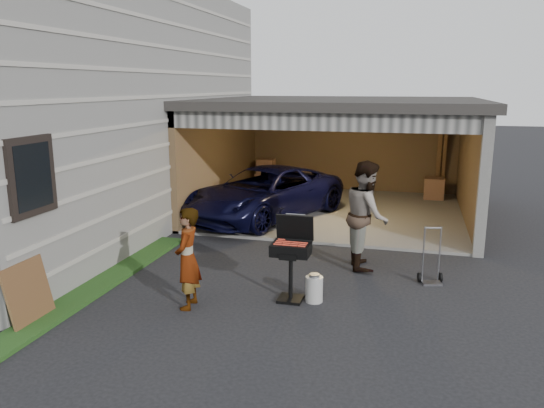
{
  "coord_description": "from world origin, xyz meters",
  "views": [
    {
      "loc": [
        2.62,
        -6.89,
        3.23
      ],
      "look_at": [
        0.2,
        2.03,
        1.15
      ],
      "focal_mm": 35.0,
      "sensor_mm": 36.0,
      "label": 1
    }
  ],
  "objects": [
    {
      "name": "ground",
      "position": [
        0.0,
        0.0,
        0.0
      ],
      "size": [
        80.0,
        80.0,
        0.0
      ],
      "primitive_type": "plane",
      "color": "black",
      "rests_on": "ground"
    },
    {
      "name": "house",
      "position": [
        -6.0,
        4.0,
        2.75
      ],
      "size": [
        7.0,
        11.0,
        5.5
      ],
      "primitive_type": "cube",
      "color": "#474744",
      "rests_on": "ground"
    },
    {
      "name": "groundcover_strip",
      "position": [
        -2.25,
        -1.0,
        0.03
      ],
      "size": [
        0.5,
        8.0,
        0.06
      ],
      "primitive_type": "cube",
      "color": "#193814",
      "rests_on": "ground"
    },
    {
      "name": "garage",
      "position": [
        0.76,
        6.79,
        1.87
      ],
      "size": [
        6.8,
        6.3,
        2.9
      ],
      "color": "#605E59",
      "rests_on": "ground"
    },
    {
      "name": "minivan",
      "position": [
        -0.84,
        5.2,
        0.61
      ],
      "size": [
        3.65,
        4.86,
        1.23
      ],
      "primitive_type": "imported",
      "rotation": [
        0.0,
        0.0,
        -0.42
      ],
      "color": "black",
      "rests_on": "ground"
    },
    {
      "name": "woman",
      "position": [
        -0.5,
        -0.11,
        0.76
      ],
      "size": [
        0.43,
        0.59,
        1.51
      ],
      "primitive_type": "imported",
      "rotation": [
        0.0,
        0.0,
        -1.44
      ],
      "color": "silver",
      "rests_on": "ground"
    },
    {
      "name": "man",
      "position": [
        1.84,
        2.4,
        0.97
      ],
      "size": [
        0.92,
        1.08,
        1.94
      ],
      "primitive_type": "imported",
      "rotation": [
        0.0,
        0.0,
        1.78
      ],
      "color": "#4B311D",
      "rests_on": "ground"
    },
    {
      "name": "bbq_grill",
      "position": [
        0.9,
        0.56,
        0.77
      ],
      "size": [
        0.58,
        0.51,
        1.29
      ],
      "color": "black",
      "rests_on": "ground"
    },
    {
      "name": "propane_tank",
      "position": [
        1.26,
        0.58,
        0.2
      ],
      "size": [
        0.31,
        0.31,
        0.4
      ],
      "primitive_type": "cylinder",
      "rotation": [
        0.0,
        0.0,
        0.2
      ],
      "color": "#B8B7B3",
      "rests_on": "ground"
    },
    {
      "name": "plywood_panel",
      "position": [
        -2.4,
        -1.18,
        0.44
      ],
      "size": [
        0.22,
        0.79,
        0.87
      ],
      "primitive_type": "cube",
      "rotation": [
        0.0,
        -0.21,
        0.0
      ],
      "color": "#50321B",
      "rests_on": "ground"
    },
    {
      "name": "hand_truck",
      "position": [
        2.99,
        1.86,
        0.18
      ],
      "size": [
        0.42,
        0.37,
        0.96
      ],
      "rotation": [
        0.0,
        0.0,
        0.26
      ],
      "color": "slate",
      "rests_on": "ground"
    }
  ]
}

